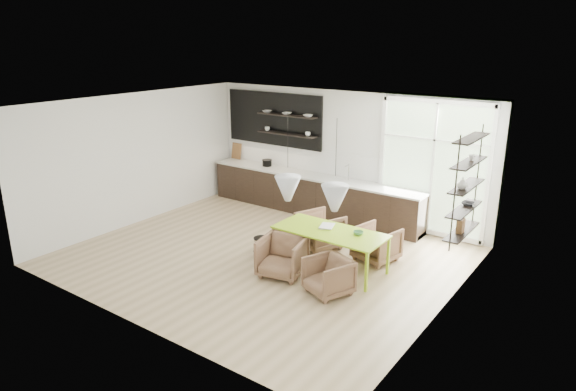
{
  "coord_description": "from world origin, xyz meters",
  "views": [
    {
      "loc": [
        5.68,
        -7.11,
        4.08
      ],
      "look_at": [
        0.17,
        0.6,
        1.11
      ],
      "focal_mm": 32.0,
      "sensor_mm": 36.0,
      "label": 1
    }
  ],
  "objects_px": {
    "dining_table": "(330,233)",
    "wire_stool": "(261,244)",
    "armchair_back_left": "(320,230)",
    "armchair_back_right": "(377,244)",
    "armchair_front_right": "(328,276)",
    "armchair_front_left": "(282,256)"
  },
  "relations": [
    {
      "from": "dining_table",
      "to": "armchair_back_right",
      "type": "distance_m",
      "value": 1.05
    },
    {
      "from": "armchair_front_left",
      "to": "armchair_front_right",
      "type": "xyz_separation_m",
      "value": [
        1.02,
        -0.11,
        -0.04
      ]
    },
    {
      "from": "armchair_back_left",
      "to": "armchair_front_left",
      "type": "bearing_deg",
      "value": 116.98
    },
    {
      "from": "armchair_back_right",
      "to": "wire_stool",
      "type": "relative_size",
      "value": 1.87
    },
    {
      "from": "dining_table",
      "to": "armchair_back_left",
      "type": "bearing_deg",
      "value": 132.51
    },
    {
      "from": "armchair_back_right",
      "to": "armchair_front_left",
      "type": "xyz_separation_m",
      "value": [
        -1.07,
        -1.54,
        0.02
      ]
    },
    {
      "from": "dining_table",
      "to": "wire_stool",
      "type": "height_order",
      "value": "dining_table"
    },
    {
      "from": "dining_table",
      "to": "armchair_back_left",
      "type": "height_order",
      "value": "dining_table"
    },
    {
      "from": "armchair_back_left",
      "to": "wire_stool",
      "type": "height_order",
      "value": "armchair_back_left"
    },
    {
      "from": "dining_table",
      "to": "armchair_back_right",
      "type": "relative_size",
      "value": 2.76
    },
    {
      "from": "armchair_back_left",
      "to": "armchair_front_right",
      "type": "height_order",
      "value": "armchair_back_left"
    },
    {
      "from": "armchair_back_left",
      "to": "wire_stool",
      "type": "bearing_deg",
      "value": 79.64
    },
    {
      "from": "armchair_back_right",
      "to": "armchair_front_left",
      "type": "relative_size",
      "value": 0.94
    },
    {
      "from": "dining_table",
      "to": "armchair_front_right",
      "type": "distance_m",
      "value": 1.02
    },
    {
      "from": "armchair_back_left",
      "to": "armchair_back_right",
      "type": "bearing_deg",
      "value": -153.09
    },
    {
      "from": "dining_table",
      "to": "wire_stool",
      "type": "xyz_separation_m",
      "value": [
        -1.33,
        -0.31,
        -0.43
      ]
    },
    {
      "from": "armchair_back_right",
      "to": "wire_stool",
      "type": "distance_m",
      "value": 2.19
    },
    {
      "from": "armchair_back_left",
      "to": "armchair_front_right",
      "type": "bearing_deg",
      "value": 148.27
    },
    {
      "from": "armchair_front_left",
      "to": "armchair_front_right",
      "type": "relative_size",
      "value": 1.14
    },
    {
      "from": "armchair_back_right",
      "to": "armchair_front_left",
      "type": "height_order",
      "value": "armchair_front_left"
    },
    {
      "from": "armchair_front_right",
      "to": "wire_stool",
      "type": "distance_m",
      "value": 1.88
    },
    {
      "from": "armchair_back_left",
      "to": "dining_table",
      "type": "bearing_deg",
      "value": 154.19
    }
  ]
}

